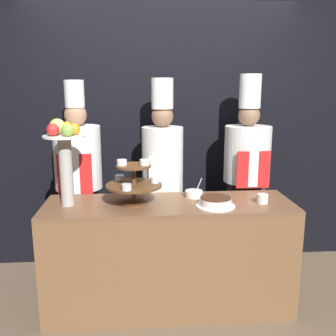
{
  "coord_description": "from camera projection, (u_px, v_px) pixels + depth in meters",
  "views": [
    {
      "loc": [
        -0.23,
        -2.43,
        1.75
      ],
      "look_at": [
        0.0,
        0.39,
        1.12
      ],
      "focal_mm": 40.0,
      "sensor_mm": 36.0,
      "label": 1
    }
  ],
  "objects": [
    {
      "name": "ground_plane",
      "position": [
        172.0,
        327.0,
        2.76
      ],
      "size": [
        14.0,
        14.0,
        0.0
      ],
      "primitive_type": "plane",
      "color": "brown"
    },
    {
      "name": "wall_back",
      "position": [
        161.0,
        122.0,
        3.61
      ],
      "size": [
        10.0,
        0.06,
        2.8
      ],
      "color": "black",
      "rests_on": "ground_plane"
    },
    {
      "name": "buffet_counter",
      "position": [
        169.0,
        255.0,
        2.95
      ],
      "size": [
        1.9,
        0.57,
        0.87
      ],
      "color": "brown",
      "rests_on": "ground_plane"
    },
    {
      "name": "tiered_stand",
      "position": [
        134.0,
        182.0,
        2.78
      ],
      "size": [
        0.42,
        0.42,
        0.34
      ],
      "color": "brown",
      "rests_on": "buffet_counter"
    },
    {
      "name": "fruit_pedestal",
      "position": [
        64.0,
        149.0,
        2.71
      ],
      "size": [
        0.3,
        0.3,
        0.64
      ],
      "color": "#B2ADA8",
      "rests_on": "buffet_counter"
    },
    {
      "name": "cake_round",
      "position": [
        216.0,
        202.0,
        2.76
      ],
      "size": [
        0.29,
        0.29,
        0.07
      ],
      "color": "white",
      "rests_on": "buffet_counter"
    },
    {
      "name": "cup_white",
      "position": [
        262.0,
        199.0,
        2.84
      ],
      "size": [
        0.09,
        0.09,
        0.07
      ],
      "color": "white",
      "rests_on": "buffet_counter"
    },
    {
      "name": "serving_bowl_far",
      "position": [
        194.0,
        194.0,
        3.0
      ],
      "size": [
        0.14,
        0.14,
        0.15
      ],
      "color": "white",
      "rests_on": "buffet_counter"
    },
    {
      "name": "chef_left",
      "position": [
        79.0,
        177.0,
        3.27
      ],
      "size": [
        0.4,
        0.4,
        1.79
      ],
      "color": "black",
      "rests_on": "ground_plane"
    },
    {
      "name": "chef_center_left",
      "position": [
        163.0,
        173.0,
        3.32
      ],
      "size": [
        0.36,
        0.36,
        1.81
      ],
      "color": "#28282D",
      "rests_on": "ground_plane"
    },
    {
      "name": "chef_center_right",
      "position": [
        246.0,
        172.0,
        3.38
      ],
      "size": [
        0.41,
        0.41,
        1.84
      ],
      "color": "#38332D",
      "rests_on": "ground_plane"
    }
  ]
}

